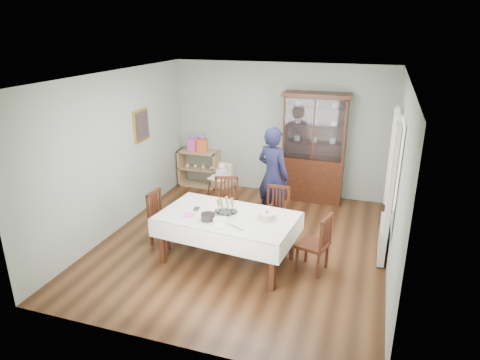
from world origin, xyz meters
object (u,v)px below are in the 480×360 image
at_px(gift_bag_pink, 192,143).
at_px(woman, 273,176).
at_px(china_cabinet, 314,146).
at_px(dining_table, 228,238).
at_px(chair_far_left, 226,216).
at_px(sideboard, 199,168).
at_px(chair_end_left, 164,228).
at_px(chair_end_right, 313,254).
at_px(gift_bag_orange, 202,144).
at_px(high_chair, 222,192).
at_px(champagne_tray, 226,209).
at_px(birthday_cake, 267,216).
at_px(chair_far_right, 275,224).

bearing_deg(gift_bag_pink, woman, -30.83).
bearing_deg(china_cabinet, gift_bag_pink, 179.97).
height_order(dining_table, china_cabinet, china_cabinet).
height_order(dining_table, chair_far_left, chair_far_left).
height_order(sideboard, chair_far_left, chair_far_left).
height_order(chair_end_left, woman, woman).
xyz_separation_m(chair_end_right, gift_bag_orange, (-2.88, 2.70, 0.71)).
height_order(sideboard, high_chair, high_chair).
relative_size(chair_end_left, chair_end_right, 0.99).
distance_m(sideboard, champagne_tray, 3.27).
distance_m(china_cabinet, champagne_tray, 2.92).
height_order(birthday_cake, gift_bag_orange, gift_bag_orange).
relative_size(dining_table, chair_far_right, 2.34).
relative_size(sideboard, gift_bag_orange, 2.31).
relative_size(sideboard, birthday_cake, 3.08).
bearing_deg(chair_end_left, chair_far_left, -43.34).
bearing_deg(dining_table, chair_far_left, 111.32).
bearing_deg(gift_bag_orange, chair_end_right, -43.21).
relative_size(chair_end_right, gift_bag_orange, 2.29).
relative_size(champagne_tray, gift_bag_pink, 0.99).
height_order(high_chair, birthday_cake, birthday_cake).
relative_size(chair_end_right, birthday_cake, 3.05).
height_order(chair_end_left, champagne_tray, champagne_tray).
height_order(woman, gift_bag_pink, woman).
height_order(chair_end_left, high_chair, high_chair).
height_order(china_cabinet, high_chair, china_cabinet).
bearing_deg(woman, high_chair, 12.81).
xyz_separation_m(sideboard, gift_bag_orange, (0.09, -0.02, 0.57)).
distance_m(china_cabinet, gift_bag_orange, 2.41).
bearing_deg(sideboard, woman, -32.86).
bearing_deg(woman, gift_bag_pink, -7.14).
bearing_deg(birthday_cake, chair_end_left, 174.15).
distance_m(sideboard, birthday_cake, 3.66).
height_order(chair_far_right, gift_bag_pink, gift_bag_pink).
xyz_separation_m(high_chair, gift_bag_pink, (-1.08, 1.06, 0.59)).
distance_m(dining_table, sideboard, 3.33).
relative_size(birthday_cake, gift_bag_pink, 0.80).
bearing_deg(high_chair, gift_bag_pink, 153.47).
bearing_deg(gift_bag_pink, sideboard, 8.76).
xyz_separation_m(dining_table, chair_far_right, (0.51, 0.91, -0.12)).
distance_m(chair_far_left, chair_far_right, 0.87).
bearing_deg(chair_end_left, woman, -41.65).
bearing_deg(woman, champagne_tray, 101.04).
distance_m(champagne_tray, birthday_cake, 0.64).
distance_m(dining_table, birthday_cake, 0.73).
bearing_deg(chair_end_right, chair_far_right, -120.87).
distance_m(chair_far_right, gift_bag_orange, 2.95).
bearing_deg(champagne_tray, chair_end_right, 3.24).
relative_size(china_cabinet, chair_end_left, 2.46).
bearing_deg(china_cabinet, woman, -112.11).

